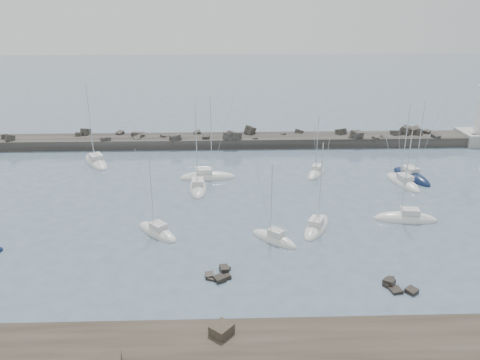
% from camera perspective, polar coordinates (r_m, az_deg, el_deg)
% --- Properties ---
extents(ground, '(400.00, 400.00, 0.00)m').
position_cam_1_polar(ground, '(56.93, 1.66, -6.86)').
color(ground, '#485D71').
rests_on(ground, ground).
extents(rock_cluster_near, '(2.82, 3.23, 1.18)m').
position_cam_1_polar(rock_cluster_near, '(49.33, -2.65, -11.54)').
color(rock_cluster_near, black).
rests_on(rock_cluster_near, ground).
extents(rock_cluster_far, '(3.24, 3.33, 1.08)m').
position_cam_1_polar(rock_cluster_far, '(49.94, 18.59, -12.33)').
color(rock_cluster_far, black).
rests_on(rock_cluster_far, ground).
extents(breakwater, '(115.00, 6.77, 4.99)m').
position_cam_1_polar(breakwater, '(92.12, -4.18, 4.43)').
color(breakwater, '#2B2926').
rests_on(breakwater, ground).
extents(lighthouse, '(7.00, 7.00, 14.60)m').
position_cam_1_polar(lighthouse, '(104.18, 27.22, 5.70)').
color(lighthouse, '#9A9A95').
rests_on(lighthouse, ground).
extents(sailboat_1, '(7.28, 9.81, 15.06)m').
position_cam_1_polar(sailboat_1, '(85.55, -17.15, 2.08)').
color(sailboat_1, silver).
rests_on(sailboat_1, ground).
extents(sailboat_3, '(3.12, 8.53, 13.32)m').
position_cam_1_polar(sailboat_3, '(70.89, -5.14, -0.96)').
color(sailboat_3, silver).
rests_on(sailboat_3, ground).
extents(sailboat_4, '(9.06, 3.15, 14.13)m').
position_cam_1_polar(sailboat_4, '(74.93, -4.00, 0.32)').
color(sailboat_4, silver).
rests_on(sailboat_4, ground).
extents(sailboat_5, '(6.40, 6.54, 11.19)m').
position_cam_1_polar(sailboat_5, '(58.36, -10.06, -6.31)').
color(sailboat_5, silver).
rests_on(sailboat_5, ground).
extents(sailboat_6, '(4.87, 6.94, 10.79)m').
position_cam_1_polar(sailboat_6, '(77.56, 9.28, 0.82)').
color(sailboat_6, silver).
rests_on(sailboat_6, ground).
extents(sailboat_7, '(5.40, 7.74, 11.94)m').
position_cam_1_polar(sailboat_7, '(59.36, 9.30, -5.76)').
color(sailboat_7, silver).
rests_on(sailboat_7, ground).
extents(sailboat_8, '(4.98, 9.02, 13.66)m').
position_cam_1_polar(sailboat_8, '(79.84, 20.17, 0.36)').
color(sailboat_8, '#0E1B3C').
rests_on(sailboat_8, ground).
extents(sailboat_9, '(8.34, 3.50, 12.90)m').
position_cam_1_polar(sailboat_9, '(64.48, 19.54, -4.50)').
color(sailboat_9, silver).
rests_on(sailboat_9, ground).
extents(sailboat_10, '(4.41, 8.69, 13.19)m').
position_cam_1_polar(sailboat_10, '(76.81, 19.22, -0.33)').
color(sailboat_10, silver).
rests_on(sailboat_10, ground).
extents(sailboat_14, '(6.03, 5.82, 10.39)m').
position_cam_1_polar(sailboat_14, '(56.03, 4.17, -7.23)').
color(sailboat_14, silver).
rests_on(sailboat_14, ground).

